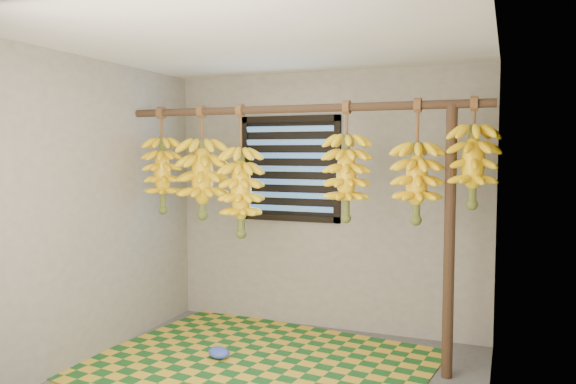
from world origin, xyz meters
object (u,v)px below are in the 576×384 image
at_px(plastic_bag, 219,353).
at_px(banana_bunch_c, 241,192).
at_px(woven_mat, 258,363).
at_px(banana_bunch_a, 162,175).
at_px(banana_bunch_d, 346,178).
at_px(banana_bunch_e, 417,183).
at_px(support_post, 449,243).
at_px(banana_bunch_f, 473,166).
at_px(banana_bunch_b, 202,178).

xyz_separation_m(plastic_bag, banana_bunch_c, (0.06, 0.29, 1.28)).
xyz_separation_m(woven_mat, banana_bunch_a, (-1.04, 0.28, 1.45)).
bearing_deg(banana_bunch_a, banana_bunch_d, 0.00).
bearing_deg(banana_bunch_e, support_post, -0.00).
xyz_separation_m(banana_bunch_d, banana_bunch_e, (0.53, 0.00, -0.03)).
xyz_separation_m(support_post, banana_bunch_f, (0.15, 0.00, 0.56)).
bearing_deg(plastic_bag, banana_bunch_c, 78.55).
distance_m(banana_bunch_d, banana_bunch_f, 0.93).
xyz_separation_m(banana_bunch_d, banana_bunch_f, (0.93, 0.00, 0.10)).
bearing_deg(banana_bunch_a, banana_bunch_c, 0.00).
distance_m(support_post, plastic_bag, 2.00).
xyz_separation_m(banana_bunch_c, banana_bunch_e, (1.44, 0.00, 0.11)).
bearing_deg(support_post, banana_bunch_c, 180.00).
bearing_deg(plastic_bag, support_post, 9.62).
height_order(support_post, banana_bunch_d, banana_bunch_d).
distance_m(plastic_bag, banana_bunch_e, 2.06).
height_order(banana_bunch_b, banana_bunch_d, same).
height_order(plastic_bag, banana_bunch_a, banana_bunch_a).
xyz_separation_m(plastic_bag, banana_bunch_f, (1.89, 0.29, 1.51)).
bearing_deg(banana_bunch_b, banana_bunch_a, 180.00).
bearing_deg(banana_bunch_c, banana_bunch_d, 0.00).
height_order(banana_bunch_c, banana_bunch_d, same).
relative_size(banana_bunch_c, banana_bunch_e, 1.20).
xyz_separation_m(banana_bunch_b, banana_bunch_d, (1.27, 0.00, 0.03)).
xyz_separation_m(plastic_bag, banana_bunch_e, (1.50, 0.29, 1.38)).
distance_m(support_post, banana_bunch_b, 2.09).
bearing_deg(plastic_bag, woven_mat, 2.68).
height_order(banana_bunch_a, banana_bunch_f, same).
bearing_deg(banana_bunch_b, plastic_bag, -43.89).
bearing_deg(banana_bunch_e, banana_bunch_c, -180.00).
relative_size(woven_mat, banana_bunch_f, 3.23).
xyz_separation_m(support_post, banana_bunch_d, (-0.78, 0.00, 0.46)).
height_order(banana_bunch_a, banana_bunch_e, same).
bearing_deg(support_post, banana_bunch_d, 180.00).
bearing_deg(banana_bunch_f, banana_bunch_a, -180.00).
relative_size(plastic_bag, banana_bunch_e, 0.23).
relative_size(banana_bunch_a, banana_bunch_d, 1.00).
bearing_deg(banana_bunch_c, plastic_bag, -101.45).
xyz_separation_m(banana_bunch_b, banana_bunch_c, (0.37, 0.00, -0.11)).
bearing_deg(woven_mat, banana_bunch_a, 165.01).
bearing_deg(banana_bunch_d, banana_bunch_b, -180.00).
bearing_deg(banana_bunch_b, support_post, 0.00).
bearing_deg(banana_bunch_b, woven_mat, -23.53).
xyz_separation_m(support_post, banana_bunch_e, (-0.24, 0.00, 0.44)).
relative_size(woven_mat, plastic_bag, 12.26).
bearing_deg(banana_bunch_a, plastic_bag, -22.60).
bearing_deg(banana_bunch_c, support_post, 0.00).
relative_size(plastic_bag, banana_bunch_a, 0.22).
distance_m(plastic_bag, banana_bunch_c, 1.31).
xyz_separation_m(support_post, banana_bunch_a, (-2.45, 0.00, 0.46)).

